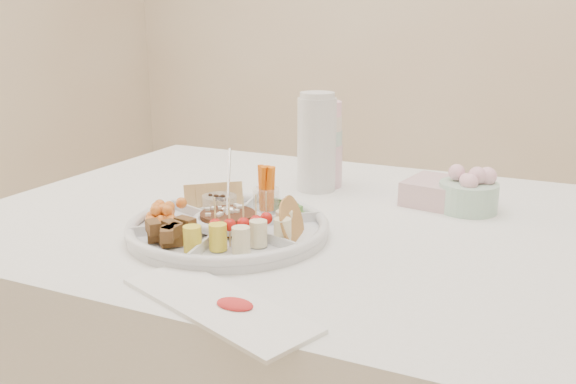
% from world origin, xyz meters
% --- Properties ---
extents(dining_table, '(1.52, 1.02, 0.76)m').
position_xyz_m(dining_table, '(0.00, 0.00, 0.38)').
color(dining_table, white).
rests_on(dining_table, floor).
extents(party_tray, '(0.49, 0.49, 0.04)m').
position_xyz_m(party_tray, '(-0.16, -0.18, 0.78)').
color(party_tray, silver).
rests_on(party_tray, dining_table).
extents(bean_dip, '(0.14, 0.14, 0.04)m').
position_xyz_m(bean_dip, '(-0.16, -0.18, 0.79)').
color(bean_dip, '#4C1C0E').
rests_on(bean_dip, party_tray).
extents(tortillas, '(0.14, 0.14, 0.07)m').
position_xyz_m(tortillas, '(-0.03, -0.16, 0.80)').
color(tortillas, '#BB6935').
rests_on(tortillas, party_tray).
extents(carrot_cucumber, '(0.13, 0.13, 0.10)m').
position_xyz_m(carrot_cucumber, '(-0.11, -0.06, 0.82)').
color(carrot_cucumber, orange).
rests_on(carrot_cucumber, party_tray).
extents(pita_raisins, '(0.13, 0.13, 0.05)m').
position_xyz_m(pita_raisins, '(-0.24, -0.08, 0.80)').
color(pita_raisins, '#E3BA68').
rests_on(pita_raisins, party_tray).
extents(cherries, '(0.13, 0.13, 0.04)m').
position_xyz_m(cherries, '(-0.29, -0.20, 0.79)').
color(cherries, orange).
rests_on(cherries, party_tray).
extents(granola_chunks, '(0.13, 0.13, 0.04)m').
position_xyz_m(granola_chunks, '(-0.20, -0.30, 0.79)').
color(granola_chunks, '#553F19').
rests_on(granola_chunks, party_tray).
extents(banana_tomato, '(0.13, 0.13, 0.08)m').
position_xyz_m(banana_tomato, '(-0.07, -0.28, 0.82)').
color(banana_tomato, '#FFE28D').
rests_on(banana_tomato, party_tray).
extents(cup_stack, '(0.10, 0.10, 0.24)m').
position_xyz_m(cup_stack, '(-0.12, 0.23, 0.88)').
color(cup_stack, silver).
rests_on(cup_stack, dining_table).
extents(thermos, '(0.10, 0.10, 0.24)m').
position_xyz_m(thermos, '(-0.13, 0.19, 0.88)').
color(thermos, silver).
rests_on(thermos, dining_table).
extents(flower_bowl, '(0.15, 0.15, 0.09)m').
position_xyz_m(flower_bowl, '(0.23, 0.17, 0.81)').
color(flower_bowl, '#9EE4B9').
rests_on(flower_bowl, dining_table).
extents(napkin_stack, '(0.18, 0.17, 0.05)m').
position_xyz_m(napkin_stack, '(0.18, 0.20, 0.78)').
color(napkin_stack, beige).
rests_on(napkin_stack, dining_table).
extents(placemat, '(0.35, 0.22, 0.01)m').
position_xyz_m(placemat, '(-0.02, -0.45, 0.76)').
color(placemat, white).
rests_on(placemat, dining_table).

